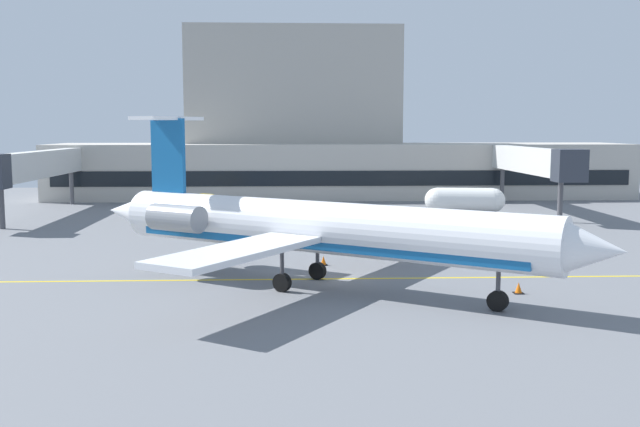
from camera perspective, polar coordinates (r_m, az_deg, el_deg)
The scene contains 11 objects.
ground at distance 37.68m, azimuth 0.43°, elevation -5.35°, with size 120.00×120.00×0.11m.
terminal_building at distance 83.32m, azimuth 0.27°, elevation 5.92°, with size 64.99×12.09×19.42m.
jet_bridge_west at distance 69.64m, azimuth 16.61°, elevation 3.99°, with size 2.40×20.62×6.18m.
jet_bridge_east at distance 68.62m, azimuth -21.72°, elevation 3.56°, with size 2.40×22.55×5.94m.
regional_jet at distance 35.47m, azimuth -0.62°, elevation -1.08°, with size 25.20×19.03×8.51m.
baggage_tug at distance 57.11m, azimuth -6.70°, elevation -0.18°, with size 3.43×3.50×2.18m.
pushback_tractor at distance 61.63m, azimuth -9.52°, elevation 0.30°, with size 2.98×3.22×2.27m.
fuel_tank at distance 65.67m, azimuth 11.43°, elevation 1.03°, with size 7.11×2.84×2.56m.
safety_cone_alpha at distance 41.50m, azimuth 0.27°, elevation -3.79°, with size 0.47×0.47×0.55m.
safety_cone_bravo at distance 42.03m, azimuth 17.25°, elevation -3.97°, with size 0.47×0.47×0.55m.
safety_cone_charlie at distance 35.81m, azimuth 15.50°, elevation -5.75°, with size 0.47×0.47×0.55m.
Camera 1 is at (-1.92, -36.78, 7.88)m, focal length 40.28 mm.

